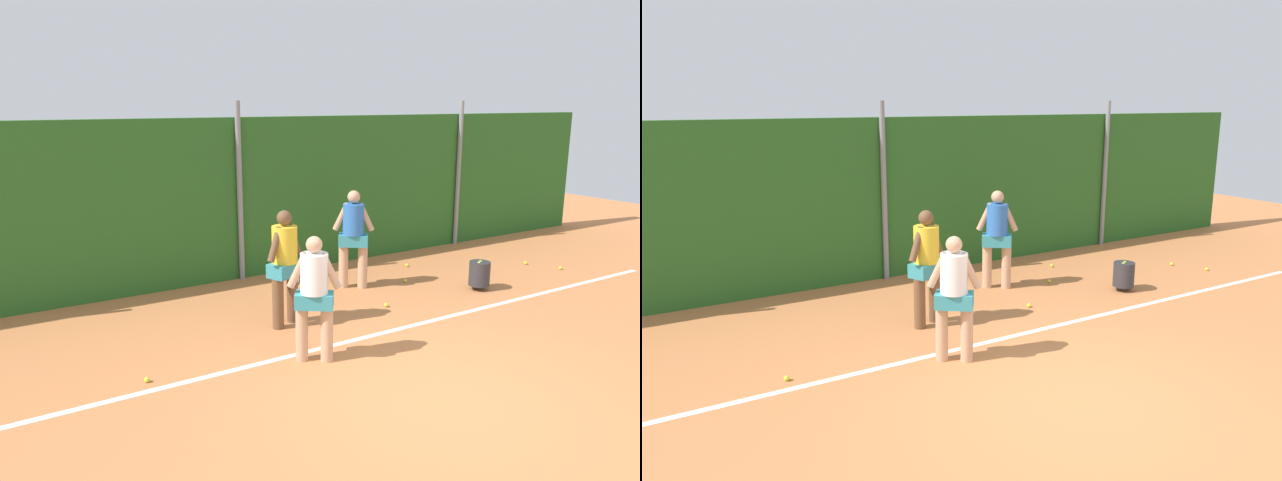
{
  "view_description": "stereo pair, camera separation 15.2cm",
  "coord_description": "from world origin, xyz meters",
  "views": [
    {
      "loc": [
        -4.24,
        -4.36,
        3.2
      ],
      "look_at": [
        0.12,
        2.78,
        1.23
      ],
      "focal_mm": 33.26,
      "sensor_mm": 36.0,
      "label": 1
    },
    {
      "loc": [
        -4.11,
        -4.44,
        3.2
      ],
      "look_at": [
        0.12,
        2.78,
        1.23
      ],
      "focal_mm": 33.26,
      "sensor_mm": 36.0,
      "label": 2
    }
  ],
  "objects": [
    {
      "name": "fence_post_right",
      "position": [
        5.31,
        5.31,
        1.6
      ],
      "size": [
        0.1,
        0.1,
        3.21
      ],
      "primitive_type": "cylinder",
      "color": "gray",
      "rests_on": "ground_plane"
    },
    {
      "name": "tennis_ball_2",
      "position": [
        5.26,
        3.26,
        0.03
      ],
      "size": [
        0.07,
        0.07,
        0.07
      ],
      "primitive_type": "sphere",
      "color": "#CCDB33",
      "rests_on": "ground_plane"
    },
    {
      "name": "tennis_ball_8",
      "position": [
        5.55,
        2.66,
        0.03
      ],
      "size": [
        0.07,
        0.07,
        0.07
      ],
      "primitive_type": "sphere",
      "color": "#CCDB33",
      "rests_on": "ground_plane"
    },
    {
      "name": "fence_post_center",
      "position": [
        0.0,
        5.31,
        1.6
      ],
      "size": [
        0.1,
        0.1,
        3.21
      ],
      "primitive_type": "cylinder",
      "color": "gray",
      "rests_on": "ground_plane"
    },
    {
      "name": "tennis_ball_3",
      "position": [
        0.74,
        4.28,
        0.03
      ],
      "size": [
        0.07,
        0.07,
        0.07
      ],
      "primitive_type": "sphere",
      "color": "#CCDB33",
      "rests_on": "ground_plane"
    },
    {
      "name": "tennis_ball_1",
      "position": [
        3.12,
        4.37,
        0.03
      ],
      "size": [
        0.07,
        0.07,
        0.07
      ],
      "primitive_type": "sphere",
      "color": "#CCDB33",
      "rests_on": "ground_plane"
    },
    {
      "name": "player_midcourt",
      "position": [
        -0.4,
        2.88,
        0.95
      ],
      "size": [
        0.72,
        0.46,
        1.7
      ],
      "rotation": [
        0.0,
        0.0,
        0.4
      ],
      "color": "brown",
      "rests_on": "ground_plane"
    },
    {
      "name": "hedge_fence_backdrop",
      "position": [
        0.0,
        5.49,
        1.46
      ],
      "size": [
        18.4,
        0.25,
        2.92
      ],
      "primitive_type": "cube",
      "color": "#286023",
      "rests_on": "ground_plane"
    },
    {
      "name": "player_foreground_near",
      "position": [
        -0.68,
        1.61,
        0.91
      ],
      "size": [
        0.57,
        0.5,
        1.61
      ],
      "rotation": [
        0.0,
        0.0,
        5.66
      ],
      "color": "tan",
      "rests_on": "ground_plane"
    },
    {
      "name": "player_backcourt_far",
      "position": [
        1.45,
        3.84,
        0.97
      ],
      "size": [
        0.61,
        0.54,
        1.72
      ],
      "rotation": [
        0.0,
        0.0,
        5.64
      ],
      "color": "tan",
      "rests_on": "ground_plane"
    },
    {
      "name": "tennis_ball_4",
      "position": [
        2.43,
        3.58,
        0.03
      ],
      "size": [
        0.07,
        0.07,
        0.07
      ],
      "primitive_type": "sphere",
      "color": "#CCDB33",
      "rests_on": "ground_plane"
    },
    {
      "name": "ground_plane",
      "position": [
        0.0,
        1.61,
        0.0
      ],
      "size": [
        28.31,
        28.31,
        0.0
      ],
      "primitive_type": "plane",
      "color": "#C67542"
    },
    {
      "name": "tennis_ball_6",
      "position": [
        1.32,
        2.72,
        0.03
      ],
      "size": [
        0.07,
        0.07,
        0.07
      ],
      "primitive_type": "sphere",
      "color": "#CCDB33",
      "rests_on": "ground_plane"
    },
    {
      "name": "ball_hopper",
      "position": [
        3.25,
        2.59,
        0.29
      ],
      "size": [
        0.36,
        0.36,
        0.51
      ],
      "color": "#2D2D33",
      "rests_on": "ground_plane"
    },
    {
      "name": "court_baseline_paint",
      "position": [
        0.0,
        1.87,
        0.0
      ],
      "size": [
        13.45,
        0.1,
        0.01
      ],
      "primitive_type": "cube",
      "color": "white",
      "rests_on": "ground_plane"
    },
    {
      "name": "tennis_ball_0",
      "position": [
        -2.65,
        2.11,
        0.03
      ],
      "size": [
        0.07,
        0.07,
        0.07
      ],
      "primitive_type": "sphere",
      "color": "#CCDB33",
      "rests_on": "ground_plane"
    }
  ]
}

